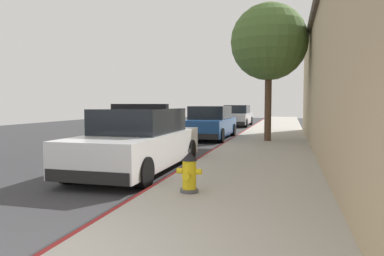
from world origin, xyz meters
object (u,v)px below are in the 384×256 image
(police_cruiser, at_px, (139,141))
(parked_car_dark_far, at_px, (237,116))
(fire_hydrant, at_px, (189,172))
(street_tree, at_px, (269,42))
(parked_car_silver_ahead, at_px, (210,123))

(police_cruiser, xyz_separation_m, parked_car_dark_far, (-0.18, 18.62, -0.00))
(fire_hydrant, bearing_deg, parked_car_dark_far, 95.84)
(police_cruiser, xyz_separation_m, fire_hydrant, (1.97, -2.36, -0.25))
(parked_car_dark_far, distance_m, street_tree, 12.53)
(police_cruiser, bearing_deg, parked_car_silver_ahead, 90.39)
(fire_hydrant, xyz_separation_m, street_tree, (0.79, 9.28, 3.68))
(parked_car_dark_far, xyz_separation_m, street_tree, (2.94, -11.69, 3.44))
(parked_car_silver_ahead, distance_m, street_tree, 4.76)
(parked_car_silver_ahead, xyz_separation_m, fire_hydrant, (2.03, -10.99, -0.24))
(fire_hydrant, relative_size, street_tree, 0.14)
(parked_car_silver_ahead, relative_size, street_tree, 0.86)
(police_cruiser, relative_size, parked_car_silver_ahead, 1.00)
(police_cruiser, bearing_deg, fire_hydrant, -50.11)
(parked_car_silver_ahead, distance_m, fire_hydrant, 11.18)
(parked_car_dark_far, bearing_deg, street_tree, -75.91)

